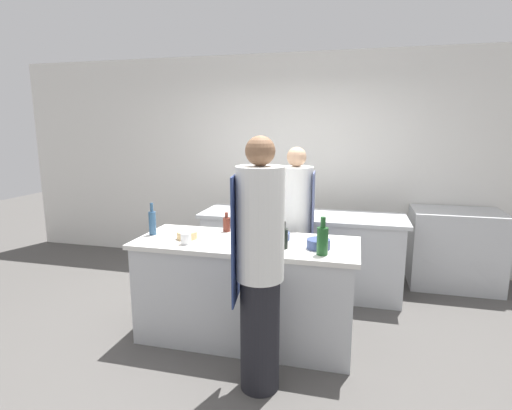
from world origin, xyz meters
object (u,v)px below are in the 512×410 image
Objects in this scene: bottle_cooking_oil at (227,224)px; bottle_wine at (243,221)px; bottle_sauce at (283,238)px; cup at (186,238)px; bowl_prep_small at (246,236)px; bowl_wooden_salad at (318,244)px; bowl_mixing_large at (187,235)px; oven_range at (454,249)px; bottle_olive_oil at (152,222)px; bottle_vinegar at (322,240)px; stockpot at (256,204)px; chef_at_prep_near at (259,267)px; chef_at_stove at (296,230)px; bowl_ceramic_blue at (276,236)px.

bottle_wine is at bearing -3.49° from bottle_cooking_oil.
bottle_sauce is 0.82m from cup.
bowl_wooden_salad is at bearing -8.78° from bowl_prep_small.
bowl_mixing_large is (-0.26, -0.32, -0.04)m from bottle_cooking_oil.
bottle_wine is (-2.16, -1.49, 0.55)m from oven_range.
bowl_prep_small is (0.52, 0.09, 0.01)m from bowl_mixing_large.
bottle_wine is 2.88× the size of cup.
bottle_vinegar is at bearing -7.62° from bottle_olive_oil.
bottle_cooking_oil is at bearing 176.51° from bottle_wine.
bottle_olive_oil is 1.34m from stockpot.
bowl_prep_small is (0.10, -0.23, -0.07)m from bottle_wine.
chef_at_prep_near is 1.34m from bottle_olive_oil.
bowl_mixing_large is 0.74× the size of stockpot.
stockpot is (0.06, 0.88, 0.03)m from bottle_cooking_oil.
stockpot is (0.27, 1.36, 0.05)m from cup.
bottle_wine is (-0.43, -0.43, 0.16)m from chef_at_stove.
bottle_vinegar reaches higher than cup.
bowl_wooden_salad is at bearing -23.98° from bottle_wine.
bottle_cooking_oil reaches higher than bowl_wooden_salad.
bowl_mixing_large is 0.17m from cup.
bowl_wooden_salad is at bearing -20.55° from bottle_cooking_oil.
oven_range is at bearing 118.18° from chef_at_stove.
bowl_prep_small is at bearing -30.61° from chef_at_stove.
oven_range is at bearing 34.97° from bowl_mixing_large.
bottle_vinegar is at bearing -37.93° from bowl_ceramic_blue.
cup is (-0.36, -0.47, -0.06)m from bottle_wine.
cup is at bearing 50.25° from chef_at_prep_near.
bowl_wooden_salad is 0.80× the size of stockpot.
bowl_mixing_large is at bearing -128.74° from bottle_cooking_oil.
oven_range is 3.37× the size of bottle_olive_oil.
bowl_prep_small reaches higher than bowl_ceramic_blue.
stockpot is (-0.19, 1.12, 0.06)m from bowl_prep_small.
chef_at_prep_near is 0.75m from bowl_prep_small.
chef_at_stove reaches higher than cup.
bottle_sauce is 1.16× the size of bowl_wooden_salad.
chef_at_stove is (0.05, 1.35, -0.08)m from chef_at_prep_near.
stockpot is at bearing 99.85° from bowl_prep_small.
bowl_ceramic_blue is (-0.04, 0.78, 0.01)m from chef_at_prep_near.
bowl_mixing_large is at bearing -105.09° from stockpot.
oven_range is 2.07m from chef_at_stove.
chef_at_stove is 17.52× the size of cup.
oven_range is at bearing 54.77° from bottle_vinegar.
bottle_sauce is at bearing -167.50° from bowl_wooden_salad.
bottle_wine reaches higher than bowl_mixing_large.
cup is at bearing -174.19° from bottle_sauce.
stockpot reaches higher than bowl_wooden_salad.
bowl_ceramic_blue is 1.12m from stockpot.
bowl_wooden_salad is 1.99× the size of cup.
bottle_wine reaches higher than cup.
stockpot reaches higher than cup.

